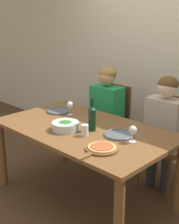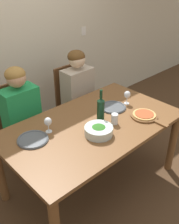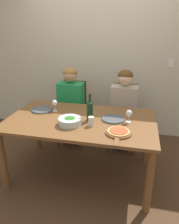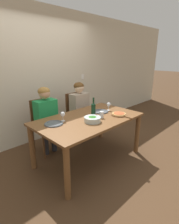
% 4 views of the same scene
% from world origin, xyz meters
% --- Properties ---
extents(ground_plane, '(40.00, 40.00, 0.00)m').
position_xyz_m(ground_plane, '(0.00, 0.00, 0.00)').
color(ground_plane, '#4C331E').
extents(back_wall, '(10.00, 0.06, 2.70)m').
position_xyz_m(back_wall, '(0.00, 1.37, 1.35)').
color(back_wall, beige).
rests_on(back_wall, ground).
extents(dining_table, '(1.75, 1.02, 0.78)m').
position_xyz_m(dining_table, '(0.00, 0.00, 0.67)').
color(dining_table, brown).
rests_on(dining_table, ground).
extents(chair_left, '(0.42, 0.42, 0.99)m').
position_xyz_m(chair_left, '(-0.35, 0.84, 0.53)').
color(chair_left, brown).
rests_on(chair_left, ground).
extents(chair_right, '(0.42, 0.42, 0.99)m').
position_xyz_m(chair_right, '(0.45, 0.84, 0.53)').
color(chair_right, brown).
rests_on(chair_right, ground).
extents(person_woman, '(0.47, 0.51, 1.24)m').
position_xyz_m(person_woman, '(-0.35, 0.72, 0.75)').
color(person_woman, '#28282D').
rests_on(person_woman, ground).
extents(person_man, '(0.47, 0.51, 1.24)m').
position_xyz_m(person_man, '(0.45, 0.72, 0.75)').
color(person_man, '#28282D').
rests_on(person_man, ground).
extents(wine_bottle, '(0.07, 0.07, 0.32)m').
position_xyz_m(wine_bottle, '(0.11, -0.00, 0.90)').
color(wine_bottle, black).
rests_on(wine_bottle, dining_table).
extents(broccoli_bowl, '(0.26, 0.26, 0.09)m').
position_xyz_m(broccoli_bowl, '(-0.08, -0.17, 0.82)').
color(broccoli_bowl, silver).
rests_on(broccoli_bowl, dining_table).
extents(dinner_plate_left, '(0.28, 0.28, 0.02)m').
position_xyz_m(dinner_plate_left, '(-0.57, 0.17, 0.79)').
color(dinner_plate_left, '#4C5156').
rests_on(dinner_plate_left, dining_table).
extents(dinner_plate_right, '(0.28, 0.28, 0.02)m').
position_xyz_m(dinner_plate_right, '(0.37, 0.07, 0.79)').
color(dinner_plate_right, '#4C5156').
rests_on(dinner_plate_right, dining_table).
extents(pizza_on_board, '(0.27, 0.41, 0.04)m').
position_xyz_m(pizza_on_board, '(0.47, -0.27, 0.79)').
color(pizza_on_board, brown).
rests_on(pizza_on_board, dining_table).
extents(wine_glass_left, '(0.07, 0.07, 0.15)m').
position_xyz_m(wine_glass_left, '(-0.39, 0.17, 0.88)').
color(wine_glass_left, silver).
rests_on(wine_glass_left, dining_table).
extents(wine_glass_right, '(0.07, 0.07, 0.15)m').
position_xyz_m(wine_glass_right, '(0.55, 0.04, 0.88)').
color(wine_glass_right, silver).
rests_on(wine_glass_right, dining_table).
extents(water_tumbler, '(0.07, 0.07, 0.11)m').
position_xyz_m(water_tumbler, '(0.16, -0.14, 0.83)').
color(water_tumbler, silver).
rests_on(water_tumbler, dining_table).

